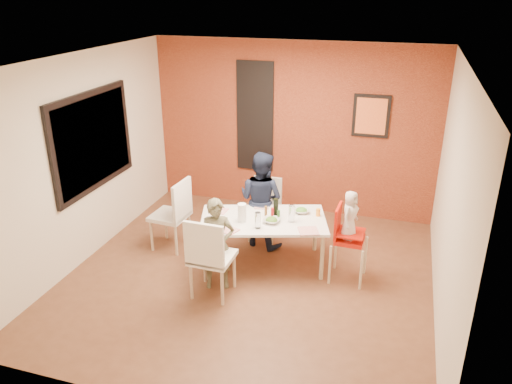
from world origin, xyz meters
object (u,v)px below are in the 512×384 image
(dining_table, at_px, (263,223))
(child_far, at_px, (261,199))
(chair_near, at_px, (209,255))
(high_chair, at_px, (346,236))
(child_near, at_px, (217,244))
(paper_towel_roll, at_px, (242,213))
(toddler, at_px, (350,215))
(chair_left, at_px, (175,211))
(chair_far, at_px, (266,205))
(wine_bottle, at_px, (276,208))

(dining_table, height_order, child_far, child_far)
(chair_near, height_order, high_chair, chair_near)
(dining_table, height_order, child_near, child_near)
(dining_table, distance_m, paper_towel_roll, 0.33)
(toddler, bearing_deg, chair_left, 104.56)
(dining_table, xyz_separation_m, child_far, (-0.19, 0.54, 0.08))
(high_chair, relative_size, child_near, 0.85)
(child_near, bearing_deg, chair_far, 62.58)
(high_chair, distance_m, paper_towel_roll, 1.33)
(dining_table, bearing_deg, chair_left, 176.97)
(wine_bottle, bearing_deg, child_near, -123.90)
(chair_far, relative_size, chair_left, 0.88)
(chair_far, relative_size, high_chair, 0.91)
(child_far, bearing_deg, toddler, 172.30)
(chair_left, distance_m, toddler, 2.40)
(dining_table, bearing_deg, paper_towel_roll, -147.09)
(dining_table, height_order, paper_towel_roll, paper_towel_roll)
(chair_near, distance_m, chair_far, 1.71)
(chair_left, height_order, paper_towel_roll, chair_left)
(chair_far, distance_m, chair_left, 1.31)
(child_near, xyz_separation_m, child_far, (0.19, 1.20, 0.11))
(dining_table, xyz_separation_m, high_chair, (1.07, -0.03, -0.02))
(chair_near, relative_size, wine_bottle, 4.15)
(dining_table, distance_m, chair_far, 0.81)
(chair_left, relative_size, paper_towel_roll, 4.20)
(child_far, height_order, paper_towel_roll, child_far)
(high_chair, bearing_deg, toddler, -91.51)
(chair_left, bearing_deg, child_far, 117.71)
(high_chair, distance_m, child_far, 1.39)
(child_far, distance_m, wine_bottle, 0.55)
(chair_far, relative_size, wine_bottle, 3.60)
(chair_left, relative_size, child_far, 0.74)
(child_far, bearing_deg, wine_bottle, 143.37)
(chair_far, bearing_deg, paper_towel_roll, -92.44)
(chair_near, height_order, child_far, child_far)
(child_near, distance_m, child_far, 1.23)
(high_chair, xyz_separation_m, paper_towel_roll, (-1.31, -0.13, 0.20))
(chair_near, bearing_deg, chair_left, -46.03)
(chair_far, bearing_deg, toddler, -31.95)
(paper_towel_roll, bearing_deg, chair_left, 168.11)
(dining_table, relative_size, chair_left, 1.75)
(child_near, bearing_deg, high_chair, 3.75)
(chair_near, xyz_separation_m, toddler, (1.48, 0.88, 0.31))
(paper_towel_roll, bearing_deg, dining_table, 32.91)
(chair_near, xyz_separation_m, high_chair, (1.46, 0.89, 0.01))
(chair_near, height_order, chair_far, chair_near)
(high_chair, height_order, wine_bottle, high_chair)
(high_chair, xyz_separation_m, toddler, (0.03, -0.00, 0.30))
(high_chair, height_order, paper_towel_roll, high_chair)
(chair_far, relative_size, child_far, 0.65)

